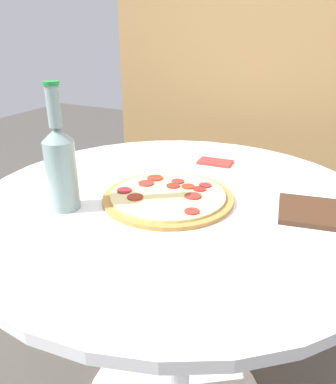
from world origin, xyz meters
name	(u,v)px	position (x,y,z in m)	size (l,w,h in m)	color
table	(176,265)	(0.00, 0.00, 0.57)	(1.03, 1.03, 0.77)	white
fence_panel	(258,98)	(0.00, 0.79, 0.90)	(1.31, 0.04, 1.80)	olive
pizza	(168,196)	(-0.01, -0.02, 0.78)	(0.33, 0.33, 0.02)	#B77F3D
beer_bottle	(61,164)	(-0.21, -0.17, 0.88)	(0.07, 0.07, 0.29)	gray
pizza_paddle	(323,213)	(0.34, 0.06, 0.78)	(0.28, 0.18, 0.02)	#422819
napkin	(214,162)	(0.00, 0.29, 0.78)	(0.11, 0.07, 0.01)	red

